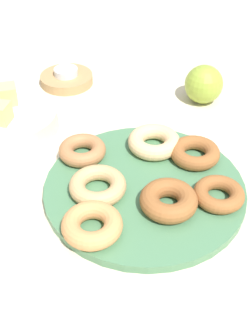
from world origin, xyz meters
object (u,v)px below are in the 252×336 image
at_px(donut_0, 169,200).
at_px(donut_5, 98,186).
at_px(donut_3, 219,194).
at_px(donut_6, 195,153).
at_px(candle_holder, 67,79).
at_px(fruit_bowl, 10,121).
at_px(melon_chunk_right, 7,94).
at_px(apple, 204,84).
at_px(donut_2, 151,142).
at_px(donut_plate, 144,188).
at_px(tealight, 66,72).
at_px(donut_4, 92,225).
at_px(donut_1, 82,150).

bearing_deg(donut_0, donut_5, 83.65).
bearing_deg(donut_5, donut_3, -83.91).
relative_size(donut_6, candle_holder, 0.72).
relative_size(donut_0, fruit_bowl, 0.48).
bearing_deg(fruit_bowl, melon_chunk_right, 23.20).
bearing_deg(apple, donut_2, 159.02).
bearing_deg(donut_2, candle_holder, 45.89).
bearing_deg(donut_plate, donut_5, 113.70).
bearing_deg(tealight, candle_holder, 0.00).
height_order(donut_3, donut_6, donut_6).
xyz_separation_m(tealight, melon_chunk_right, (-0.16, 0.06, 0.03)).
height_order(donut_6, candle_holder, donut_6).
bearing_deg(donut_4, tealight, 22.13).
distance_m(donut_2, candle_holder, 0.31).
bearing_deg(tealight, donut_0, -142.76).
distance_m(candle_holder, tealight, 0.02).
bearing_deg(donut_4, donut_6, -33.42).
bearing_deg(candle_holder, donut_2, -134.11).
bearing_deg(donut_3, melon_chunk_right, 68.36).
xyz_separation_m(candle_holder, melon_chunk_right, (-0.16, 0.06, 0.05)).
xyz_separation_m(donut_1, donut_3, (-0.06, -0.23, -0.00)).
xyz_separation_m(donut_2, fruit_bowl, (0.02, 0.27, -0.01)).
bearing_deg(apple, donut_0, 175.06).
distance_m(donut_0, donut_5, 0.11).
bearing_deg(donut_3, apple, 7.93).
xyz_separation_m(donut_2, donut_5, (-0.13, 0.06, -0.00)).
relative_size(donut_6, apple, 1.07).
bearing_deg(apple, donut_1, 142.64).
bearing_deg(apple, candle_holder, 86.89).
distance_m(donut_2, donut_4, 0.21).
xyz_separation_m(melon_chunk_right, apple, (0.15, -0.36, -0.02)).
relative_size(donut_2, donut_5, 1.03).
height_order(donut_4, donut_5, donut_4).
bearing_deg(donut_6, donut_5, 128.78).
distance_m(tealight, melon_chunk_right, 0.18).
distance_m(donut_6, melon_chunk_right, 0.37).
distance_m(donut_0, fruit_bowl, 0.36).
distance_m(donut_plate, fruit_bowl, 0.30).
relative_size(donut_3, apple, 0.98).
relative_size(donut_4, fruit_bowl, 0.48).
xyz_separation_m(donut_0, candle_holder, (0.36, 0.27, -0.02)).
bearing_deg(donut_1, donut_5, -149.58).
distance_m(donut_4, tealight, 0.46).
bearing_deg(donut_plate, donut_2, 2.79).
bearing_deg(candle_holder, fruit_bowl, 166.09).
xyz_separation_m(donut_3, donut_5, (-0.02, 0.18, 0.00)).
bearing_deg(fruit_bowl, donut_4, -136.10).
relative_size(donut_0, tealight, 1.66).
relative_size(donut_6, tealight, 1.61).
relative_size(donut_plate, donut_4, 3.69).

